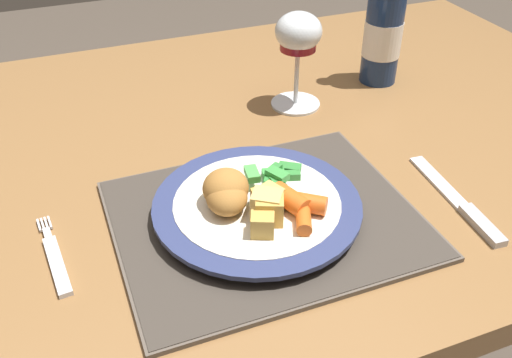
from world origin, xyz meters
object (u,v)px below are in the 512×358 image
Objects in this scene: dining_table at (215,199)px; dinner_plate at (258,207)px; wine_glass at (298,39)px; table_knife at (462,205)px; fork at (55,259)px; bottle at (384,24)px.

dinner_plate reaches higher than dining_table.
wine_glass is at bearing 56.49° from dinner_plate.
table_knife is at bearing -45.60° from dining_table.
fork is 0.51× the size of bottle.
bottle is (0.32, 0.10, 0.19)m from dining_table.
table_knife is (0.46, -0.08, 0.00)m from fork.
fork is at bearing 169.93° from table_knife.
wine_glass reaches higher than table_knife.
fork is 0.73× the size of table_knife.
dinner_plate reaches higher than fork.
table_knife is 0.36m from bottle.
dining_table is at bearing 35.22° from fork.
fork is at bearing -144.78° from dining_table.
wine_glass is (-0.08, 0.31, 0.10)m from table_knife.
wine_glass reaches higher than fork.
table_knife is at bearing -75.86° from wine_glass.
dining_table is at bearing -157.20° from wine_glass.
wine_glass is 0.56× the size of bottle.
dining_table is 10.24× the size of fork.
table_knife is at bearing -16.38° from dinner_plate.
bottle is at bearing 24.94° from fork.
dining_table is 7.47× the size of table_knife.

